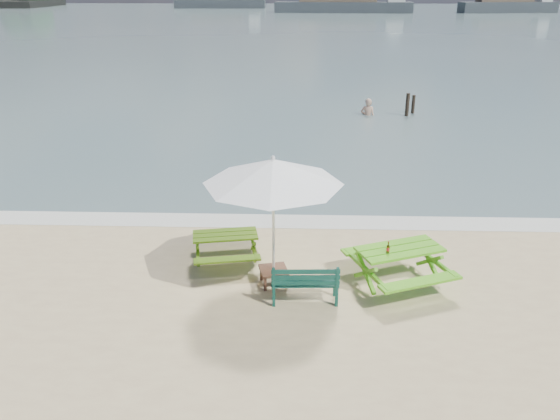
{
  "coord_description": "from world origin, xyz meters",
  "views": [
    {
      "loc": [
        -0.16,
        -8.61,
        5.86
      ],
      "look_at": [
        -0.55,
        3.0,
        1.0
      ],
      "focal_mm": 35.0,
      "sensor_mm": 36.0,
      "label": 1
    }
  ],
  "objects_px": {
    "side_table": "(274,276)",
    "beer_bottle": "(388,249)",
    "picnic_table_left": "(226,248)",
    "patio_umbrella": "(273,172)",
    "swimmer": "(367,118)",
    "park_bench": "(305,290)",
    "picnic_table_right": "(398,267)"
  },
  "relations": [
    {
      "from": "picnic_table_right",
      "to": "beer_bottle",
      "type": "height_order",
      "value": "beer_bottle"
    },
    {
      "from": "side_table",
      "to": "beer_bottle",
      "type": "xyz_separation_m",
      "value": [
        2.31,
        -0.09,
        0.72
      ]
    },
    {
      "from": "park_bench",
      "to": "patio_umbrella",
      "type": "xyz_separation_m",
      "value": [
        -0.64,
        0.63,
        2.24
      ]
    },
    {
      "from": "picnic_table_left",
      "to": "side_table",
      "type": "relative_size",
      "value": 2.72
    },
    {
      "from": "side_table",
      "to": "park_bench",
      "type": "bearing_deg",
      "value": -44.25
    },
    {
      "from": "picnic_table_left",
      "to": "swimmer",
      "type": "relative_size",
      "value": 0.97
    },
    {
      "from": "park_bench",
      "to": "picnic_table_left",
      "type": "bearing_deg",
      "value": 137.71
    },
    {
      "from": "picnic_table_right",
      "to": "beer_bottle",
      "type": "relative_size",
      "value": 9.92
    },
    {
      "from": "patio_umbrella",
      "to": "side_table",
      "type": "bearing_deg",
      "value": 180.0
    },
    {
      "from": "side_table",
      "to": "beer_bottle",
      "type": "relative_size",
      "value": 2.72
    },
    {
      "from": "side_table",
      "to": "swimmer",
      "type": "xyz_separation_m",
      "value": [
        3.79,
        15.95,
        -0.33
      ]
    },
    {
      "from": "patio_umbrella",
      "to": "swimmer",
      "type": "distance_m",
      "value": 16.61
    },
    {
      "from": "picnic_table_left",
      "to": "patio_umbrella",
      "type": "distance_m",
      "value": 2.63
    },
    {
      "from": "side_table",
      "to": "beer_bottle",
      "type": "height_order",
      "value": "beer_bottle"
    },
    {
      "from": "patio_umbrella",
      "to": "swimmer",
      "type": "height_order",
      "value": "patio_umbrella"
    },
    {
      "from": "picnic_table_right",
      "to": "park_bench",
      "type": "relative_size",
      "value": 1.83
    },
    {
      "from": "patio_umbrella",
      "to": "beer_bottle",
      "type": "xyz_separation_m",
      "value": [
        2.31,
        -0.09,
        -1.58
      ]
    },
    {
      "from": "side_table",
      "to": "beer_bottle",
      "type": "bearing_deg",
      "value": -2.31
    },
    {
      "from": "park_bench",
      "to": "swimmer",
      "type": "relative_size",
      "value": 0.71
    },
    {
      "from": "side_table",
      "to": "patio_umbrella",
      "type": "relative_size",
      "value": 0.2
    },
    {
      "from": "picnic_table_left",
      "to": "swimmer",
      "type": "distance_m",
      "value": 15.76
    },
    {
      "from": "park_bench",
      "to": "patio_umbrella",
      "type": "relative_size",
      "value": 0.4
    },
    {
      "from": "patio_umbrella",
      "to": "beer_bottle",
      "type": "height_order",
      "value": "patio_umbrella"
    },
    {
      "from": "beer_bottle",
      "to": "swimmer",
      "type": "distance_m",
      "value": 16.15
    },
    {
      "from": "park_bench",
      "to": "swimmer",
      "type": "xyz_separation_m",
      "value": [
        3.14,
        16.58,
        -0.39
      ]
    },
    {
      "from": "picnic_table_right",
      "to": "patio_umbrella",
      "type": "height_order",
      "value": "patio_umbrella"
    },
    {
      "from": "park_bench",
      "to": "beer_bottle",
      "type": "height_order",
      "value": "beer_bottle"
    },
    {
      "from": "swimmer",
      "to": "beer_bottle",
      "type": "bearing_deg",
      "value": -95.26
    },
    {
      "from": "picnic_table_left",
      "to": "side_table",
      "type": "xyz_separation_m",
      "value": [
        1.12,
        -0.98,
        -0.14
      ]
    },
    {
      "from": "picnic_table_left",
      "to": "patio_umbrella",
      "type": "bearing_deg",
      "value": -41.11
    },
    {
      "from": "beer_bottle",
      "to": "swimmer",
      "type": "height_order",
      "value": "beer_bottle"
    },
    {
      "from": "patio_umbrella",
      "to": "picnic_table_left",
      "type": "bearing_deg",
      "value": 138.89
    }
  ]
}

